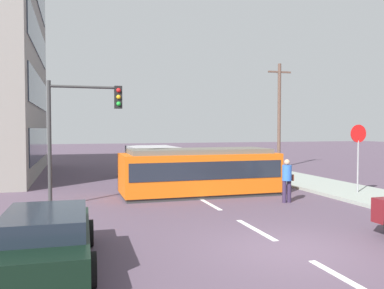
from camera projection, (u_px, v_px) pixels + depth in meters
ground_plane at (182, 189)px, 19.00m from camera, size 120.00×120.00×0.00m
sidewalk_curb_right at (361, 194)px, 17.07m from camera, size 3.20×36.00×0.14m
lane_stripe_0 at (348, 281)px, 7.49m from camera, size 0.16×2.40×0.01m
lane_stripe_1 at (255, 230)px, 11.33m from camera, size 0.16×2.40×0.01m
lane_stripe_2 at (210, 204)px, 15.16m from camera, size 0.16×2.40×0.01m
lane_stripe_3 at (164, 178)px, 22.99m from camera, size 0.16×2.40×0.01m
lane_stripe_4 at (146, 168)px, 28.74m from camera, size 0.16×2.40×0.01m
streetcar_tram at (199, 171)px, 17.27m from camera, size 6.69×2.58×1.99m
city_bus at (155, 161)px, 22.07m from camera, size 2.68×5.46×1.84m
pedestrian_crossing at (287, 178)px, 15.48m from camera, size 0.51×0.36×1.67m
parked_sedan_near at (46, 238)px, 8.19m from camera, size 2.00×4.41×1.19m
stop_sign at (358, 144)px, 17.09m from camera, size 0.76×0.07×2.88m
traffic_light_mast at (81, 119)px, 14.69m from camera, size 2.66×0.33×4.57m
utility_pole_mid at (279, 113)px, 29.21m from camera, size 1.80×0.24×7.55m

